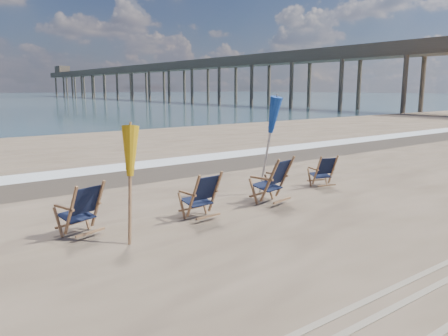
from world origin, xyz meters
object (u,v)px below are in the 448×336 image
object	(u,v)px
beach_chair_0	(98,206)
umbrella_yellow	(129,157)
fishing_pier	(161,77)
umbrella_blue	(268,119)
beach_chair_2	(285,178)
beach_chair_1	(215,194)
beach_chair_3	(333,171)

from	to	relation	value
beach_chair_0	umbrella_yellow	size ratio (longest dim) A/B	0.50
umbrella_yellow	fishing_pier	distance (m)	83.04
umbrella_blue	beach_chair_2	bearing A→B (deg)	-97.56
beach_chair_1	beach_chair_2	world-z (taller)	beach_chair_2
umbrella_yellow	beach_chair_1	bearing A→B (deg)	6.87
beach_chair_0	beach_chair_1	distance (m)	2.29
beach_chair_0	beach_chair_1	world-z (taller)	beach_chair_0
beach_chair_1	beach_chair_2	size ratio (longest dim) A/B	0.90
beach_chair_0	beach_chair_1	xyz separation A→B (m)	(2.24, -0.49, -0.01)
beach_chair_0	fishing_pier	distance (m)	82.60
beach_chair_0	umbrella_yellow	distance (m)	1.24
beach_chair_0	beach_chair_3	bearing A→B (deg)	162.15
beach_chair_1	umbrella_yellow	distance (m)	2.18
umbrella_yellow	umbrella_blue	size ratio (longest dim) A/B	0.82
beach_chair_2	beach_chair_0	bearing A→B (deg)	-18.71
beach_chair_3	umbrella_yellow	size ratio (longest dim) A/B	0.45
umbrella_yellow	beach_chair_2	bearing A→B (deg)	4.16
umbrella_yellow	umbrella_blue	xyz separation A→B (m)	(4.04, 1.01, 0.40)
beach_chair_0	beach_chair_1	size ratio (longest dim) A/B	1.01
beach_chair_2	umbrella_yellow	bearing A→B (deg)	-8.66
beach_chair_3	umbrella_yellow	xyz separation A→B (m)	(-6.02, -0.59, 1.02)
beach_chair_0	umbrella_blue	world-z (taller)	umbrella_blue
beach_chair_3	fishing_pier	distance (m)	79.79
beach_chair_0	beach_chair_2	size ratio (longest dim) A/B	0.91
beach_chair_0	beach_chair_2	distance (m)	4.27
beach_chair_3	fishing_pier	bearing A→B (deg)	-98.96
beach_chair_0	beach_chair_3	distance (m)	6.32
umbrella_blue	beach_chair_3	bearing A→B (deg)	-11.83
beach_chair_1	beach_chair_3	world-z (taller)	beach_chair_1
beach_chair_1	beach_chair_3	size ratio (longest dim) A/B	1.11
umbrella_blue	fishing_pier	size ratio (longest dim) A/B	0.02
beach_chair_0	fishing_pier	world-z (taller)	fishing_pier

